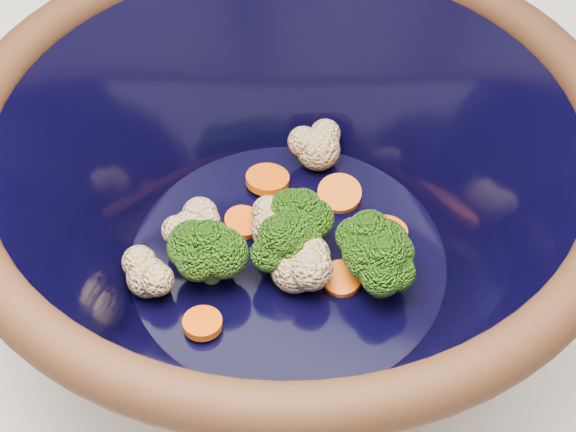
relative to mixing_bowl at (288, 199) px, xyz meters
The scene contains 2 objects.
mixing_bowl is the anchor object (origin of this frame).
vegetable_pile 0.03m from the mixing_bowl, 18.71° to the right, with size 0.18×0.20×0.06m.
Camera 1 is at (0.23, -0.28, 1.38)m, focal length 50.00 mm.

